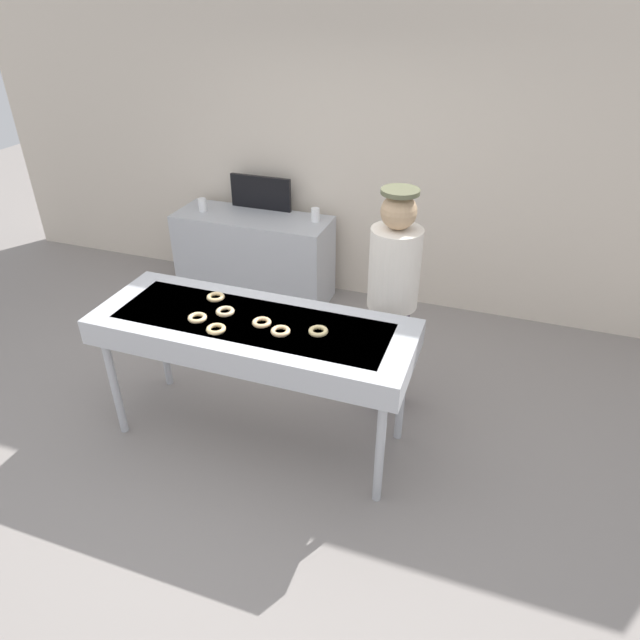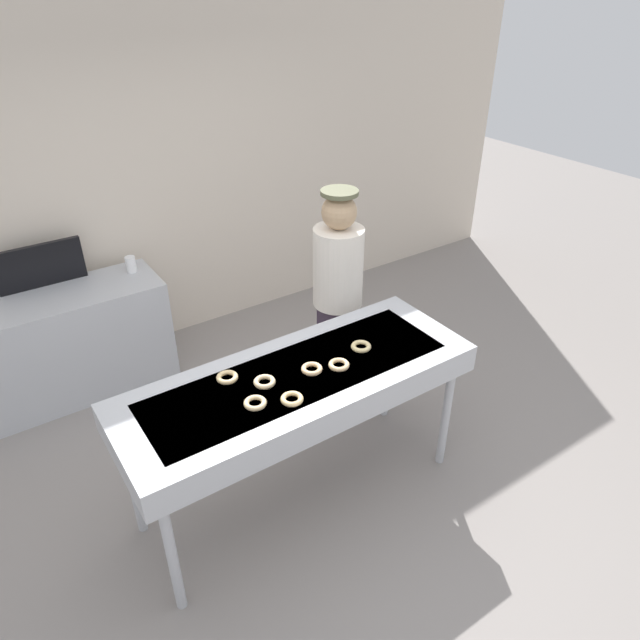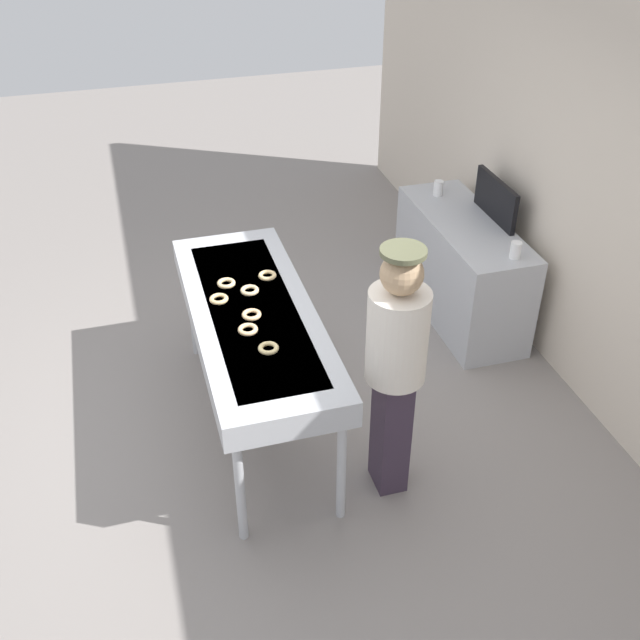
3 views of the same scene
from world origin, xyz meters
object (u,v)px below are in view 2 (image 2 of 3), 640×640
object	(u,v)px
plain_donut_0	(361,347)
paper_cup_1	(131,264)
plain_donut_3	(312,369)
plain_donut_5	(255,403)
plain_donut_6	(265,382)
plain_donut_1	(339,365)
worker_baker	(338,288)
plain_donut_2	(227,377)
menu_display	(40,266)
fryer_conveyor	(298,386)
plain_donut_4	(292,399)
prep_counter	(66,346)

from	to	relation	value
plain_donut_0	paper_cup_1	bearing A→B (deg)	110.34
paper_cup_1	plain_donut_3	bearing A→B (deg)	-79.56
plain_donut_3	plain_donut_5	world-z (taller)	same
plain_donut_6	plain_donut_1	bearing A→B (deg)	-13.01
plain_donut_1	worker_baker	world-z (taller)	worker_baker
plain_donut_2	worker_baker	size ratio (longest dim) A/B	0.07
plain_donut_0	plain_donut_2	xyz separation A→B (m)	(-0.80, 0.18, 0.00)
paper_cup_1	menu_display	size ratio (longest dim) A/B	0.20
fryer_conveyor	plain_donut_6	distance (m)	0.23
plain_donut_2	plain_donut_4	distance (m)	0.41
plain_donut_3	plain_donut_0	bearing A→B (deg)	3.29
plain_donut_6	fryer_conveyor	bearing A→B (deg)	-6.31
plain_donut_4	paper_cup_1	distance (m)	2.19
menu_display	plain_donut_5	bearing A→B (deg)	-75.42
plain_donut_6	plain_donut_2	bearing A→B (deg)	134.90
plain_donut_2	worker_baker	xyz separation A→B (m)	(1.11, 0.50, 0.00)
plain_donut_3	menu_display	world-z (taller)	menu_display
worker_baker	prep_counter	bearing A→B (deg)	-50.82
paper_cup_1	menu_display	bearing A→B (deg)	166.92
plain_donut_1	plain_donut_4	size ratio (longest dim) A/B	1.00
prep_counter	plain_donut_5	bearing A→B (deg)	-73.85
plain_donut_2	plain_donut_3	size ratio (longest dim) A/B	1.00
plain_donut_0	plain_donut_3	distance (m)	0.37
plain_donut_3	plain_donut_4	bearing A→B (deg)	-144.93
prep_counter	plain_donut_3	bearing A→B (deg)	-62.78
plain_donut_4	plain_donut_2	bearing A→B (deg)	118.75
fryer_conveyor	prep_counter	size ratio (longest dim) A/B	1.36
paper_cup_1	plain_donut_0	bearing A→B (deg)	-69.66
plain_donut_1	plain_donut_3	distance (m)	0.16
paper_cup_1	menu_display	world-z (taller)	menu_display
plain_donut_4	prep_counter	size ratio (longest dim) A/B	0.08
plain_donut_1	plain_donut_3	bearing A→B (deg)	160.34
paper_cup_1	plain_donut_5	bearing A→B (deg)	-91.04
plain_donut_5	plain_donut_3	bearing A→B (deg)	11.65
plain_donut_4	plain_donut_5	world-z (taller)	same
plain_donut_0	paper_cup_1	world-z (taller)	plain_donut_0
plain_donut_3	paper_cup_1	bearing A→B (deg)	100.44
worker_baker	prep_counter	xyz separation A→B (m)	(-1.67, 1.24, -0.55)
plain_donut_6	plain_donut_4	bearing A→B (deg)	-77.35
fryer_conveyor	plain_donut_3	world-z (taller)	plain_donut_3
plain_donut_1	fryer_conveyor	bearing A→B (deg)	161.37
plain_donut_4	paper_cup_1	bearing A→B (deg)	93.63
plain_donut_1	prep_counter	size ratio (longest dim) A/B	0.08
fryer_conveyor	paper_cup_1	distance (m)	2.02
plain_donut_1	paper_cup_1	distance (m)	2.14
plain_donut_0	plain_donut_2	bearing A→B (deg)	167.57
prep_counter	plain_donut_0	bearing A→B (deg)	-54.52
worker_baker	menu_display	bearing A→B (deg)	-55.57
plain_donut_1	worker_baker	bearing A→B (deg)	54.79
plain_donut_0	paper_cup_1	distance (m)	2.13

